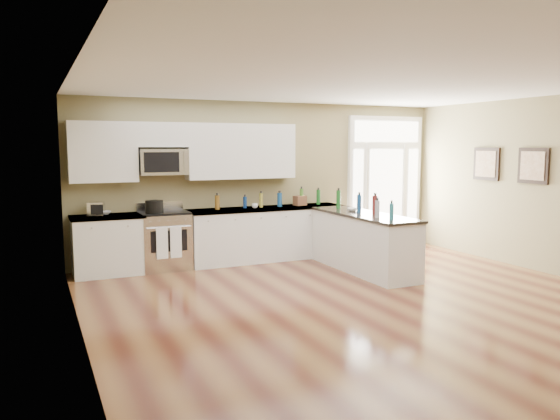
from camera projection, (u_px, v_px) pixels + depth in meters
name	position (u px, v px, depth m)	size (l,w,h in m)	color
ground	(401.00, 317.00, 6.48)	(8.00, 8.00, 0.00)	#4B2015
room_shell	(405.00, 173.00, 6.28)	(8.00, 8.00, 8.00)	#877D55
back_cabinet_left	(108.00, 247.00, 8.57)	(1.10, 0.66, 0.94)	silver
back_cabinet_right	(267.00, 235.00, 9.69)	(2.85, 0.66, 0.94)	silver
peninsula_cabinet	(363.00, 244.00, 8.83)	(0.69, 2.32, 0.94)	silver
upper_cabinet_left	(103.00, 152.00, 8.52)	(1.04, 0.33, 0.95)	silver
upper_cabinet_right	(241.00, 151.00, 9.48)	(1.94, 0.33, 0.95)	silver
upper_cabinet_short	(162.00, 135.00, 8.87)	(0.82, 0.33, 0.40)	silver
microwave	(163.00, 162.00, 8.89)	(0.78, 0.41, 0.42)	silver
entry_door	(385.00, 182.00, 10.95)	(1.70, 0.10, 2.60)	white
wall_art_near	(486.00, 164.00, 9.70)	(0.05, 0.58, 0.58)	black
wall_art_far	(533.00, 166.00, 8.80)	(0.05, 0.58, 0.58)	black
kitchen_range	(165.00, 240.00, 8.93)	(0.78, 0.69, 1.08)	silver
stockpot	(154.00, 206.00, 8.71)	(0.29, 0.29, 0.22)	black
toaster_oven	(96.00, 209.00, 8.50)	(0.24, 0.19, 0.21)	silver
cardboard_box	(300.00, 201.00, 9.93)	(0.21, 0.16, 0.17)	brown
bowl_left	(104.00, 213.00, 8.61)	(0.22, 0.22, 0.05)	white
bowl_peninsula	(352.00, 210.00, 9.05)	(0.17, 0.17, 0.05)	white
cup_counter	(255.00, 206.00, 9.46)	(0.11, 0.11, 0.08)	white
counter_bottles	(316.00, 202.00, 9.21)	(2.14, 2.40, 0.31)	#19591E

